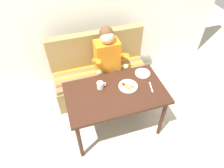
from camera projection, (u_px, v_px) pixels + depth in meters
ground_plane at (115, 126)px, 2.95m from camera, size 8.00×8.00×0.00m
back_wall at (88, 2)px, 2.88m from camera, size 4.40×0.10×2.60m
table at (116, 96)px, 2.49m from camera, size 1.20×0.70×0.73m
couch at (100, 75)px, 3.23m from camera, size 1.44×0.56×1.00m
person at (109, 60)px, 2.84m from camera, size 0.45×0.61×1.21m
plate_breakfast at (128, 86)px, 2.48m from camera, size 0.23×0.23×0.05m
plate_eggs at (143, 73)px, 2.65m from camera, size 0.20×0.20×0.04m
coffee_mug at (100, 85)px, 2.45m from camera, size 0.12×0.08×0.09m
fork at (151, 87)px, 2.48m from camera, size 0.05×0.17×0.00m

